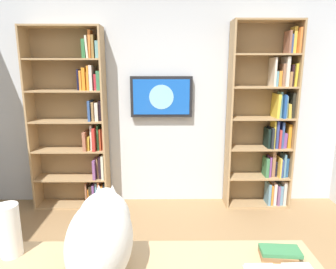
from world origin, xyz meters
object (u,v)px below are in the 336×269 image
object	(u,v)px
wall_mounted_tv	(161,97)
cat	(101,234)
bookshelf_left	(268,122)
bookshelf_right	(78,123)
desk_book_stack	(279,253)
paper_towel_roll	(9,230)

from	to	relation	value
wall_mounted_tv	cat	bearing A→B (deg)	84.04
wall_mounted_tv	cat	xyz separation A→B (m)	(0.25, 2.39, -0.41)
bookshelf_left	bookshelf_right	bearing A→B (deg)	-0.06
bookshelf_left	bookshelf_right	xyz separation A→B (m)	(2.31, -0.00, -0.01)
bookshelf_left	desk_book_stack	bearing A→B (deg)	73.11
bookshelf_left	wall_mounted_tv	bearing A→B (deg)	-3.74
wall_mounted_tv	paper_towel_roll	xyz separation A→B (m)	(0.75, 2.25, -0.47)
bookshelf_left	bookshelf_right	size ratio (longest dim) A/B	1.03
paper_towel_roll	desk_book_stack	size ratio (longest dim) A/B	1.33
wall_mounted_tv	bookshelf_left	bearing A→B (deg)	176.26
bookshelf_left	cat	distance (m)	2.78
paper_towel_roll	desk_book_stack	world-z (taller)	paper_towel_roll
bookshelf_right	cat	size ratio (longest dim) A/B	3.57
cat	desk_book_stack	size ratio (longest dim) A/B	2.90
desk_book_stack	bookshelf_left	bearing A→B (deg)	-106.89
bookshelf_right	desk_book_stack	world-z (taller)	bookshelf_right
cat	bookshelf_right	bearing A→B (deg)	-71.77
paper_towel_roll	bookshelf_left	bearing A→B (deg)	-133.39
cat	desk_book_stack	xyz separation A→B (m)	(-0.88, -0.10, -0.18)
wall_mounted_tv	desk_book_stack	xyz separation A→B (m)	(-0.63, 2.29, -0.59)
bookshelf_left	wall_mounted_tv	size ratio (longest dim) A/B	2.98
paper_towel_roll	wall_mounted_tv	bearing A→B (deg)	-108.49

